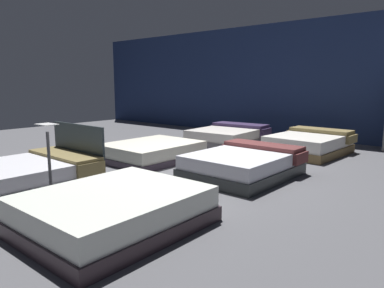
% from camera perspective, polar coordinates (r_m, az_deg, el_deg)
% --- Properties ---
extents(ground_plane, '(18.00, 18.00, 0.02)m').
position_cam_1_polar(ground_plane, '(7.10, -0.19, -3.97)').
color(ground_plane, '#5B5B60').
extents(showroom_back_wall, '(18.00, 0.06, 3.50)m').
position_cam_1_polar(showroom_back_wall, '(11.32, 17.24, 9.68)').
color(showroom_back_wall, navy).
rests_on(showroom_back_wall, ground_plane).
extents(bed_0, '(1.71, 2.19, 0.94)m').
position_cam_1_polar(bed_0, '(6.40, -25.24, -4.36)').
color(bed_0, '#293337').
rests_on(bed_0, ground_plane).
extents(bed_1, '(1.66, 2.00, 0.44)m').
position_cam_1_polar(bed_1, '(4.30, -12.36, -10.26)').
color(bed_1, '#34272E').
rests_on(bed_1, ground_plane).
extents(bed_2, '(1.61, 2.00, 0.39)m').
position_cam_1_polar(bed_2, '(7.85, -6.39, -1.20)').
color(bed_2, '#322734').
rests_on(bed_2, ground_plane).
extents(bed_3, '(1.63, 2.01, 0.51)m').
position_cam_1_polar(bed_3, '(6.51, 8.24, -3.19)').
color(bed_3, '#2B2F30').
rests_on(bed_3, ground_plane).
extents(bed_4, '(1.80, 2.16, 0.49)m').
position_cam_1_polar(bed_4, '(10.10, 5.84, 1.37)').
color(bed_4, '#575458').
rests_on(bed_4, ground_plane).
extents(bed_5, '(1.64, 2.04, 0.54)m').
position_cam_1_polar(bed_5, '(8.98, 18.18, 0.05)').
color(bed_5, brown).
rests_on(bed_5, ground_plane).
extents(price_sign, '(0.28, 0.24, 1.14)m').
position_cam_1_polar(price_sign, '(5.19, -21.71, -4.61)').
color(price_sign, '#3F3F44').
rests_on(price_sign, ground_plane).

